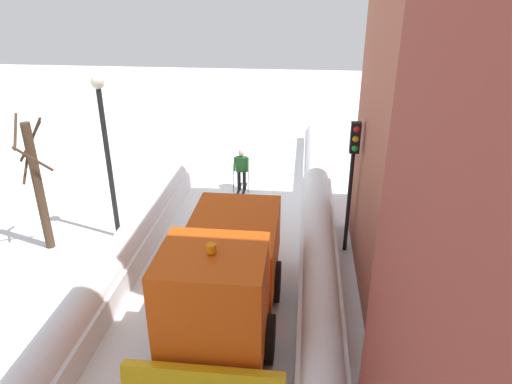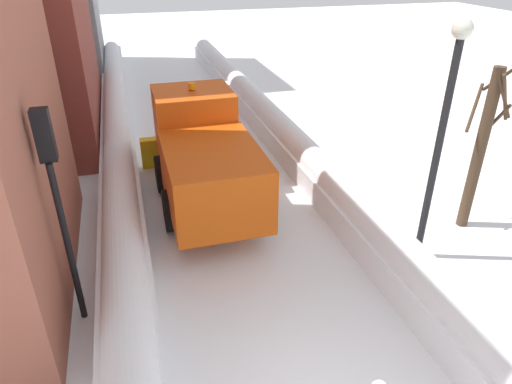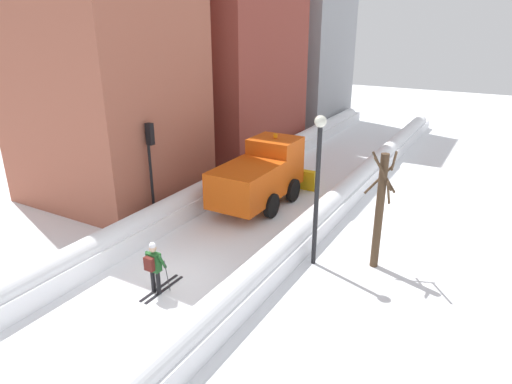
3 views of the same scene
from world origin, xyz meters
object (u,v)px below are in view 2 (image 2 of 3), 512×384
object	(u,v)px
plow_truck	(203,155)
bare_tree_near	(481,147)
traffic_light_pole	(54,180)
street_lamp	(444,120)

from	to	relation	value
plow_truck	bare_tree_near	bearing A→B (deg)	-25.77
plow_truck	traffic_light_pole	size ratio (longest dim) A/B	1.41
traffic_light_pole	bare_tree_near	bearing A→B (deg)	4.38
street_lamp	traffic_light_pole	bearing A→B (deg)	178.73
plow_truck	street_lamp	xyz separation A→B (m)	(4.35, -3.93, 1.91)
bare_tree_near	traffic_light_pole	bearing A→B (deg)	-175.62
plow_truck	traffic_light_pole	bearing A→B (deg)	-130.24
plow_truck	bare_tree_near	distance (m)	7.03
street_lamp	bare_tree_near	xyz separation A→B (m)	(1.95, 0.89, -1.16)
street_lamp	bare_tree_near	distance (m)	2.44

